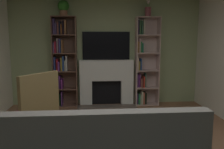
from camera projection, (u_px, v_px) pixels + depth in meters
wall_back_accent at (106, 53)px, 5.83m from camera, size 4.72×0.06×2.56m
fireplace at (107, 81)px, 5.78m from camera, size 1.40×0.54×1.11m
tv at (106, 46)px, 5.75m from camera, size 1.15×0.06×0.68m
bookshelf_left at (63, 61)px, 5.63m from camera, size 0.57×0.32×2.13m
bookshelf_right at (144, 64)px, 5.79m from camera, size 0.57×0.33×2.13m
potted_plant at (63, 7)px, 5.42m from camera, size 0.26×0.26×0.36m
vase_with_flowers at (148, 11)px, 5.58m from camera, size 0.15×0.15×0.40m
armchair at (32, 113)px, 3.32m from camera, size 0.88×0.90×1.16m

